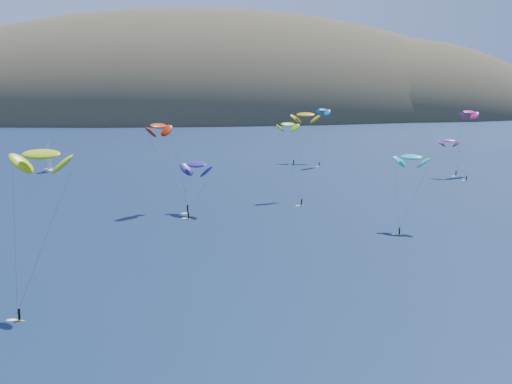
{
  "coord_description": "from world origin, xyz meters",
  "views": [
    {
      "loc": [
        -31.66,
        -74.14,
        34.49
      ],
      "look_at": [
        -6.84,
        80.0,
        9.0
      ],
      "focal_mm": 50.0,
      "sensor_mm": 36.0,
      "label": 1
    }
  ],
  "objects": [
    {
      "name": "kitesurfer_6",
      "position": [
        72.34,
        155.4,
        12.59
      ],
      "size": [
        7.83,
        12.42,
        14.61
      ],
      "rotation": [
        0.0,
        0.0,
        -0.41
      ],
      "color": "gold",
      "rests_on": "ground"
    },
    {
      "name": "kitesurfer_10",
      "position": [
        -18.19,
        104.7,
        12.38
      ],
      "size": [
        10.12,
        14.21,
        15.19
      ],
      "rotation": [
        0.0,
        0.0,
        -0.84
      ],
      "color": "gold",
      "rests_on": "ground"
    },
    {
      "name": "kitesurfer_9",
      "position": [
        -27.27,
        108.91,
        21.87
      ],
      "size": [
        12.05,
        9.67,
        24.47
      ],
      "rotation": [
        0.0,
        0.0,
        0.85
      ],
      "color": "gold",
      "rests_on": "ground"
    },
    {
      "name": "sailboat",
      "position": [
        -65.17,
        191.91,
        0.95
      ],
      "size": [
        9.7,
        8.88,
        11.57
      ],
      "rotation": [
        0.0,
        0.0,
        0.37
      ],
      "color": "silver",
      "rests_on": "ground"
    },
    {
      "name": "kitesurfer_3",
      "position": [
        8.98,
        121.9,
        21.01
      ],
      "size": [
        7.77,
        14.85,
        23.06
      ],
      "rotation": [
        0.0,
        0.0,
        0.37
      ],
      "color": "gold",
      "rests_on": "ground"
    },
    {
      "name": "kitesurfer_5",
      "position": [
        28.42,
        78.14,
        16.36
      ],
      "size": [
        9.57,
        10.89,
        18.56
      ],
      "rotation": [
        0.0,
        0.0,
        -0.64
      ],
      "color": "gold",
      "rests_on": "ground"
    },
    {
      "name": "kitesurfer_11",
      "position": [
        33.56,
        205.66,
        19.15
      ],
      "size": [
        13.69,
        13.31,
        22.35
      ],
      "rotation": [
        0.0,
        0.0,
        -0.28
      ],
      "color": "gold",
      "rests_on": "ground"
    },
    {
      "name": "kitesurfer_4",
      "position": [
        37.47,
        192.87,
        21.56
      ],
      "size": [
        8.59,
        8.24,
        23.88
      ],
      "rotation": [
        0.0,
        0.0,
        0.73
      ],
      "color": "gold",
      "rests_on": "ground"
    },
    {
      "name": "kitesurfer_8",
      "position": [
        81.71,
        160.92,
        21.92
      ],
      "size": [
        11.31,
        8.03,
        24.53
      ],
      "rotation": [
        0.0,
        0.0,
        0.47
      ],
      "color": "gold",
      "rests_on": "ground"
    },
    {
      "name": "island",
      "position": [
        39.4,
        562.36,
        -10.74
      ],
      "size": [
        730.0,
        300.0,
        210.0
      ],
      "color": "#3D3526",
      "rests_on": "ground"
    },
    {
      "name": "kitesurfer_2",
      "position": [
        -46.51,
        34.99,
        22.94
      ],
      "size": [
        10.5,
        12.13,
        25.65
      ],
      "rotation": [
        0.0,
        0.0,
        -0.36
      ],
      "color": "gold",
      "rests_on": "ground"
    },
    {
      "name": "ground",
      "position": [
        0.0,
        0.0,
        0.0
      ],
      "size": [
        2800.0,
        2800.0,
        0.0
      ],
      "primitive_type": "plane",
      "color": "black",
      "rests_on": "ground"
    }
  ]
}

